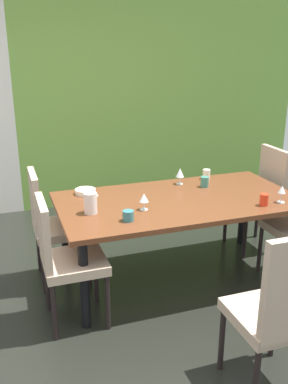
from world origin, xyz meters
The scene contains 16 objects.
ground_plane centered at (0.00, 0.00, -0.01)m, with size 6.26×5.49×0.02m, color black.
garden_window_panel centered at (1.24, 2.70, 1.33)m, with size 3.77×0.10×2.66m, color #73A243.
dining_table centered at (0.53, 0.54, 0.67)m, with size 2.01×1.06×0.75m.
chair_right_far centered at (1.56, 0.86, 0.57)m, with size 0.44×0.44×1.02m.
chair_left_far centered at (-0.50, 0.86, 0.56)m, with size 0.45×0.44×0.99m.
chair_head_near centered at (0.53, -0.88, 0.59)m, with size 0.44×0.44×1.07m.
chair_left_near centered at (-0.50, 0.22, 0.55)m, with size 0.45×0.44×0.97m.
wine_glass_left centered at (0.17, 0.40, 0.84)m, with size 0.07×0.07×0.14m.
wine_glass_near_window centered at (1.28, 0.19, 0.85)m, with size 0.06×0.06×0.14m.
wine_glass_front centered at (0.70, 0.91, 0.85)m, with size 0.08×0.08×0.15m.
serving_bowl_near_shelf centered at (-0.19, 0.92, 0.77)m, with size 0.18×0.18×0.04m, color white.
cup_south centered at (1.11, 0.18, 0.79)m, with size 0.07×0.07×0.10m, color red.
cup_north centered at (0.88, 0.76, 0.79)m, with size 0.07×0.07×0.09m, color #397869.
cup_center centered at (-0.01, 0.23, 0.78)m, with size 0.08×0.08×0.08m, color #326B72.
cup_rear centered at (1.00, 0.96, 0.79)m, with size 0.07×0.07×0.10m, color silver.
pitcher_west centered at (-0.24, 0.47, 0.83)m, with size 0.11×0.10×0.16m.
Camera 1 is at (-0.84, -2.55, 1.97)m, focal length 40.00 mm.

